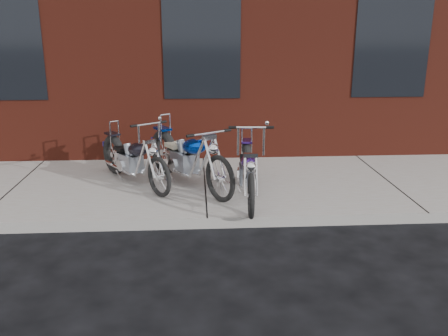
{
  "coord_description": "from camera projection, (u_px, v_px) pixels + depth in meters",
  "views": [
    {
      "loc": [
        -0.13,
        -5.78,
        2.55
      ],
      "look_at": [
        0.27,
        0.8,
        0.6
      ],
      "focal_mm": 38.0,
      "sensor_mm": 36.0,
      "label": 1
    }
  ],
  "objects": [
    {
      "name": "chopper_purple",
      "position": [
        248.0,
        173.0,
        6.9
      ],
      "size": [
        0.51,
        2.11,
        1.18
      ],
      "rotation": [
        0.0,
        0.0,
        -1.63
      ],
      "color": "black",
      "rests_on": "sidewalk"
    },
    {
      "name": "ground",
      "position": [
        207.0,
        229.0,
        6.27
      ],
      "size": [
        120.0,
        120.0,
        0.0
      ],
      "primitive_type": "plane",
      "color": "black",
      "rests_on": "ground"
    },
    {
      "name": "sidewalk",
      "position": [
        205.0,
        187.0,
        7.68
      ],
      "size": [
        22.0,
        3.0,
        0.15
      ],
      "primitive_type": "cube",
      "color": "gray",
      "rests_on": "ground"
    },
    {
      "name": "chopper_blue",
      "position": [
        187.0,
        159.0,
        7.42
      ],
      "size": [
        1.35,
        2.09,
        1.04
      ],
      "rotation": [
        0.0,
        0.0,
        -1.02
      ],
      "color": "black",
      "rests_on": "sidewalk"
    },
    {
      "name": "chopper_third",
      "position": [
        133.0,
        160.0,
        7.52
      ],
      "size": [
        1.3,
        1.8,
        1.08
      ],
      "rotation": [
        0.0,
        0.0,
        -0.96
      ],
      "color": "black",
      "rests_on": "sidewalk"
    }
  ]
}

